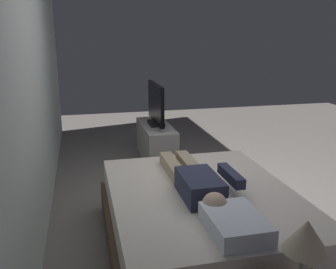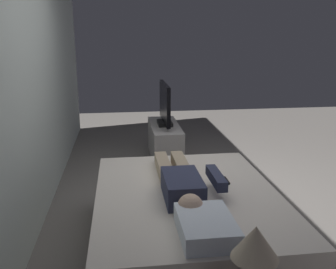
{
  "view_description": "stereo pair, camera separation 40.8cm",
  "coord_description": "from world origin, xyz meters",
  "px_view_note": "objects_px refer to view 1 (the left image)",
  "views": [
    {
      "loc": [
        -3.32,
        1.25,
        1.78
      ],
      "look_at": [
        0.5,
        0.34,
        0.69
      ],
      "focal_mm": 39.77,
      "sensor_mm": 36.0,
      "label": 1
    },
    {
      "loc": [
        -3.4,
        0.85,
        1.78
      ],
      "look_at": [
        0.5,
        0.34,
        0.69
      ],
      "focal_mm": 39.77,
      "sensor_mm": 36.0,
      "label": 2
    }
  ],
  "objects_px": {
    "tv_stand": "(156,142)",
    "bed": "(202,222)",
    "pillow": "(235,224)",
    "lamp": "(306,238)",
    "remote": "(235,178)",
    "tv": "(156,105)",
    "person": "(196,181)"
  },
  "relations": [
    {
      "from": "lamp",
      "to": "tv",
      "type": "bearing_deg",
      "value": -0.48
    },
    {
      "from": "bed",
      "to": "lamp",
      "type": "xyz_separation_m",
      "value": [
        -1.27,
        -0.08,
        0.59
      ]
    },
    {
      "from": "person",
      "to": "remote",
      "type": "distance_m",
      "value": 0.44
    },
    {
      "from": "tv_stand",
      "to": "bed",
      "type": "bearing_deg",
      "value": 177.4
    },
    {
      "from": "tv_stand",
      "to": "tv",
      "type": "bearing_deg",
      "value": 0.0
    },
    {
      "from": "person",
      "to": "tv_stand",
      "type": "bearing_deg",
      "value": -3.68
    },
    {
      "from": "remote",
      "to": "lamp",
      "type": "distance_m",
      "value": 1.51
    },
    {
      "from": "pillow",
      "to": "remote",
      "type": "bearing_deg",
      "value": -23.54
    },
    {
      "from": "remote",
      "to": "tv_stand",
      "type": "relative_size",
      "value": 0.14
    },
    {
      "from": "pillow",
      "to": "lamp",
      "type": "distance_m",
      "value": 0.67
    },
    {
      "from": "remote",
      "to": "tv",
      "type": "height_order",
      "value": "tv"
    },
    {
      "from": "remote",
      "to": "tv_stand",
      "type": "xyz_separation_m",
      "value": [
        2.23,
        0.25,
        -0.3
      ]
    },
    {
      "from": "person",
      "to": "tv",
      "type": "distance_m",
      "value": 2.39
    },
    {
      "from": "bed",
      "to": "tv",
      "type": "distance_m",
      "value": 2.47
    },
    {
      "from": "bed",
      "to": "tv_stand",
      "type": "bearing_deg",
      "value": -2.6
    },
    {
      "from": "pillow",
      "to": "person",
      "type": "xyz_separation_m",
      "value": [
        0.68,
        0.04,
        0.02
      ]
    },
    {
      "from": "bed",
      "to": "tv_stand",
      "type": "xyz_separation_m",
      "value": [
        2.41,
        -0.11,
        -0.01
      ]
    },
    {
      "from": "bed",
      "to": "pillow",
      "type": "bearing_deg",
      "value": 180.0
    },
    {
      "from": "person",
      "to": "lamp",
      "type": "relative_size",
      "value": 3.0
    },
    {
      "from": "tv",
      "to": "lamp",
      "type": "distance_m",
      "value": 3.68
    },
    {
      "from": "bed",
      "to": "pillow",
      "type": "distance_m",
      "value": 0.73
    },
    {
      "from": "pillow",
      "to": "lamp",
      "type": "xyz_separation_m",
      "value": [
        -0.62,
        -0.08,
        0.25
      ]
    },
    {
      "from": "bed",
      "to": "person",
      "type": "height_order",
      "value": "person"
    },
    {
      "from": "person",
      "to": "tv",
      "type": "xyz_separation_m",
      "value": [
        2.38,
        -0.15,
        0.16
      ]
    },
    {
      "from": "pillow",
      "to": "remote",
      "type": "distance_m",
      "value": 0.91
    },
    {
      "from": "pillow",
      "to": "lamp",
      "type": "height_order",
      "value": "lamp"
    },
    {
      "from": "tv_stand",
      "to": "tv",
      "type": "distance_m",
      "value": 0.53
    },
    {
      "from": "bed",
      "to": "lamp",
      "type": "bearing_deg",
      "value": -176.45
    },
    {
      "from": "pillow",
      "to": "person",
      "type": "relative_size",
      "value": 0.38
    },
    {
      "from": "lamp",
      "to": "bed",
      "type": "bearing_deg",
      "value": 3.55
    },
    {
      "from": "bed",
      "to": "lamp",
      "type": "height_order",
      "value": "lamp"
    },
    {
      "from": "person",
      "to": "remote",
      "type": "height_order",
      "value": "person"
    }
  ]
}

